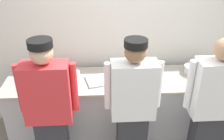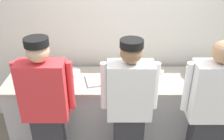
% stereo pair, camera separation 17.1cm
% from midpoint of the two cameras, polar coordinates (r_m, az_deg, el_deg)
% --- Properties ---
extents(wall_back, '(4.79, 0.10, 2.79)m').
position_cam_midpoint_polar(wall_back, '(3.51, 3.90, 8.99)').
color(wall_back, silver).
rests_on(wall_back, ground).
extents(prep_counter, '(3.05, 0.72, 0.90)m').
position_cam_midpoint_polar(prep_counter, '(3.52, 3.88, -8.44)').
color(prep_counter, '#B2B2B7').
rests_on(prep_counter, ground).
extents(chef_near_left, '(0.62, 0.24, 1.72)m').
position_cam_midpoint_polar(chef_near_left, '(2.77, -12.92, -8.53)').
color(chef_near_left, '#2D2D33').
rests_on(chef_near_left, ground).
extents(chef_center, '(0.61, 0.24, 1.69)m').
position_cam_midpoint_polar(chef_center, '(2.75, 5.75, -8.61)').
color(chef_center, '#2D2D33').
rests_on(chef_center, ground).
extents(chef_far_right, '(0.62, 0.24, 1.70)m').
position_cam_midpoint_polar(chef_far_right, '(2.92, 22.99, -8.69)').
color(chef_far_right, '#2D2D33').
rests_on(chef_far_right, ground).
extents(plate_stack_front, '(0.22, 0.22, 0.06)m').
position_cam_midpoint_polar(plate_stack_front, '(3.38, -7.63, -0.70)').
color(plate_stack_front, white).
rests_on(plate_stack_front, prep_counter).
extents(mixing_bowl_steel, '(0.32, 0.32, 0.11)m').
position_cam_midpoint_polar(mixing_bowl_steel, '(3.53, 20.23, -0.50)').
color(mixing_bowl_steel, '#B7BABF').
rests_on(mixing_bowl_steel, prep_counter).
extents(sheet_tray, '(0.50, 0.40, 0.02)m').
position_cam_midpoint_polar(sheet_tray, '(3.23, -0.39, -2.18)').
color(sheet_tray, '#B7BABF').
rests_on(sheet_tray, prep_counter).
extents(squeeze_bottle_primary, '(0.06, 0.06, 0.20)m').
position_cam_midpoint_polar(squeeze_bottle_primary, '(3.43, -14.16, 0.44)').
color(squeeze_bottle_primary, orange).
rests_on(squeeze_bottle_primary, prep_counter).
extents(squeeze_bottle_secondary, '(0.06, 0.06, 0.19)m').
position_cam_midpoint_polar(squeeze_bottle_secondary, '(3.55, -17.07, 0.84)').
color(squeeze_bottle_secondary, '#56A333').
rests_on(squeeze_bottle_secondary, prep_counter).
extents(ramekin_green_sauce, '(0.10, 0.10, 0.05)m').
position_cam_midpoint_polar(ramekin_green_sauce, '(3.47, 12.28, -0.43)').
color(ramekin_green_sauce, white).
rests_on(ramekin_green_sauce, prep_counter).
extents(ramekin_yellow_sauce, '(0.09, 0.09, 0.04)m').
position_cam_midpoint_polar(ramekin_yellow_sauce, '(3.42, 5.44, -0.32)').
color(ramekin_yellow_sauce, white).
rests_on(ramekin_yellow_sauce, prep_counter).
extents(deli_cup, '(0.09, 0.09, 0.08)m').
position_cam_midpoint_polar(deli_cup, '(3.50, -12.09, 0.22)').
color(deli_cup, white).
rests_on(deli_cup, prep_counter).
extents(chefs_knife, '(0.27, 0.03, 0.02)m').
position_cam_midpoint_polar(chefs_knife, '(3.30, -15.05, -2.69)').
color(chefs_knife, '#B7BABF').
rests_on(chefs_knife, prep_counter).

